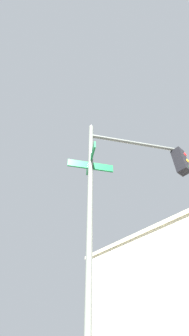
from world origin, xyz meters
TOP-DOWN VIEW (x-y plane):
  - traffic_signal_near at (-6.07, -5.69)m, footprint 1.81×2.94m

SIDE VIEW (x-z plane):
  - traffic_signal_near at x=-6.07m, z-range 1.25..7.32m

